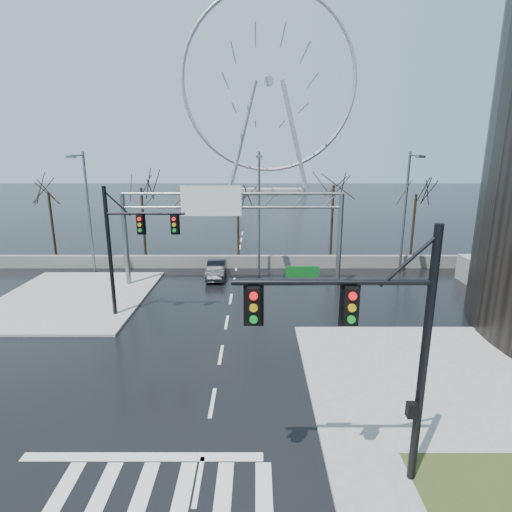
{
  "coord_description": "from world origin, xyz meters",
  "views": [
    {
      "loc": [
        1.77,
        -14.17,
        9.7
      ],
      "look_at": [
        1.76,
        8.38,
        4.0
      ],
      "focal_mm": 28.0,
      "sensor_mm": 36.0,
      "label": 1
    }
  ],
  "objects_px": {
    "ferris_wheel": "(269,89)",
    "car": "(216,269)",
    "sign_gantry": "(227,219)",
    "signal_mast_near": "(378,336)",
    "signal_mast_far": "(127,240)"
  },
  "relations": [
    {
      "from": "ferris_wheel",
      "to": "car",
      "type": "distance_m",
      "value": 82.3
    },
    {
      "from": "sign_gantry",
      "to": "car",
      "type": "bearing_deg",
      "value": 118.24
    },
    {
      "from": "signal_mast_near",
      "to": "signal_mast_far",
      "type": "distance_m",
      "value": 17.03
    },
    {
      "from": "signal_mast_near",
      "to": "car",
      "type": "bearing_deg",
      "value": 107.45
    },
    {
      "from": "sign_gantry",
      "to": "ferris_wheel",
      "type": "distance_m",
      "value": 82.91
    },
    {
      "from": "sign_gantry",
      "to": "car",
      "type": "relative_size",
      "value": 3.91
    },
    {
      "from": "ferris_wheel",
      "to": "car",
      "type": "relative_size",
      "value": 12.18
    },
    {
      "from": "signal_mast_near",
      "to": "sign_gantry",
      "type": "height_order",
      "value": "signal_mast_near"
    },
    {
      "from": "signal_mast_far",
      "to": "signal_mast_near",
      "type": "bearing_deg",
      "value": -49.74
    },
    {
      "from": "signal_mast_near",
      "to": "ferris_wheel",
      "type": "bearing_deg",
      "value": 90.08
    },
    {
      "from": "signal_mast_far",
      "to": "car",
      "type": "height_order",
      "value": "signal_mast_far"
    },
    {
      "from": "signal_mast_near",
      "to": "sign_gantry",
      "type": "distance_m",
      "value": 19.79
    },
    {
      "from": "signal_mast_far",
      "to": "sign_gantry",
      "type": "relative_size",
      "value": 0.49
    },
    {
      "from": "signal_mast_near",
      "to": "signal_mast_far",
      "type": "bearing_deg",
      "value": 130.26
    },
    {
      "from": "sign_gantry",
      "to": "car",
      "type": "distance_m",
      "value": 5.05
    }
  ]
}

